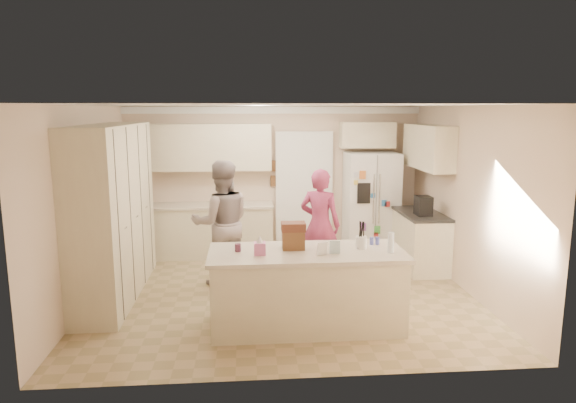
{
  "coord_description": "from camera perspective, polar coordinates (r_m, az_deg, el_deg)",
  "views": [
    {
      "loc": [
        -0.5,
        -6.82,
        2.55
      ],
      "look_at": [
        0.1,
        0.35,
        1.25
      ],
      "focal_mm": 32.0,
      "sensor_mm": 36.0,
      "label": 1
    }
  ],
  "objects": [
    {
      "name": "fridge_magnets",
      "position": [
        8.84,
        9.76,
        -0.67
      ],
      "size": [
        0.76,
        0.02,
        1.44
      ],
      "primitive_type": null,
      "color": "tan",
      "rests_on": "refrigerator"
    },
    {
      "name": "shaker_salt",
      "position": [
        6.33,
        9.28,
        -4.35
      ],
      "size": [
        0.05,
        0.05,
        0.09
      ],
      "primitive_type": "cylinder",
      "color": "#4E57B5",
      "rests_on": "island_top"
    },
    {
      "name": "dollhouse_roof",
      "position": [
        6.0,
        0.59,
        -2.81
      ],
      "size": [
        0.28,
        0.2,
        0.1
      ],
      "primitive_type": "cube",
      "color": "#592D1E",
      "rests_on": "dollhouse_body"
    },
    {
      "name": "fridge_dispenser",
      "position": [
        8.74,
        8.42,
        0.92
      ],
      "size": [
        0.22,
        0.03,
        0.35
      ],
      "primitive_type": "cube",
      "color": "black",
      "rests_on": "refrigerator"
    },
    {
      "name": "teen_girl",
      "position": [
        7.7,
        3.57,
        -2.58
      ],
      "size": [
        0.73,
        0.63,
        1.69
      ],
      "primitive_type": "imported",
      "rotation": [
        0.0,
        0.0,
        2.7
      ],
      "color": "#A2386C",
      "rests_on": "floor"
    },
    {
      "name": "fridge_handle_l",
      "position": [
        8.79,
        9.49,
        0.28
      ],
      "size": [
        0.02,
        0.02,
        0.85
      ],
      "primitive_type": "cylinder",
      "color": "silver",
      "rests_on": "refrigerator"
    },
    {
      "name": "shaker_pepper",
      "position": [
        6.35,
        9.9,
        -4.33
      ],
      "size": [
        0.05,
        0.05,
        0.09
      ],
      "primitive_type": "cylinder",
      "color": "#4E57B5",
      "rests_on": "island_top"
    },
    {
      "name": "wall_front",
      "position": [
        4.71,
        1.48,
        -5.18
      ],
      "size": [
        5.2,
        0.02,
        2.6
      ],
      "primitive_type": "cube",
      "color": "beige",
      "rests_on": "ground"
    },
    {
      "name": "doorway_opening",
      "position": [
        9.29,
        1.78,
        0.94
      ],
      "size": [
        0.9,
        0.06,
        2.1
      ],
      "primitive_type": "cube",
      "color": "black",
      "rests_on": "floor"
    },
    {
      "name": "right_upper_cab",
      "position": [
        8.56,
        15.3,
        5.86
      ],
      "size": [
        0.35,
        1.5,
        0.7
      ],
      "primitive_type": "cube",
      "color": "beige",
      "rests_on": "wall_right"
    },
    {
      "name": "tissue_plume",
      "position": [
        5.81,
        -3.16,
        -4.19
      ],
      "size": [
        0.08,
        0.08,
        0.08
      ],
      "primitive_type": "cone",
      "color": "white",
      "rests_on": "tissue_box"
    },
    {
      "name": "water_bottle",
      "position": [
        6.0,
        11.36,
        -4.5
      ],
      "size": [
        0.07,
        0.07,
        0.24
      ],
      "primitive_type": "cylinder",
      "color": "silver",
      "rests_on": "island_top"
    },
    {
      "name": "dollhouse_body",
      "position": [
        6.04,
        0.59,
        -4.29
      ],
      "size": [
        0.26,
        0.18,
        0.22
      ],
      "primitive_type": "cube",
      "color": "brown",
      "rests_on": "island_top"
    },
    {
      "name": "crown_back",
      "position": [
        9.1,
        -1.65,
        10.11
      ],
      "size": [
        5.2,
        0.08,
        0.12
      ],
      "primitive_type": "cube",
      "color": "white",
      "rests_on": "wall_back"
    },
    {
      "name": "back_upper_cab",
      "position": [
        8.99,
        -8.96,
        5.98
      ],
      "size": [
        2.2,
        0.35,
        0.8
      ],
      "primitive_type": "cube",
      "color": "beige",
      "rests_on": "wall_back"
    },
    {
      "name": "greeting_card_b",
      "position": [
        5.87,
        5.22,
        -5.08
      ],
      "size": [
        0.12,
        0.05,
        0.16
      ],
      "primitive_type": "cube",
      "rotation": [
        0.15,
        0.0,
        -0.1
      ],
      "color": "silver",
      "rests_on": "island_top"
    },
    {
      "name": "refrigerator",
      "position": [
        9.18,
        9.2,
        -0.24
      ],
      "size": [
        0.9,
        0.7,
        1.8
      ],
      "primitive_type": "cube",
      "rotation": [
        0.0,
        0.0,
        0.0
      ],
      "color": "white",
      "rests_on": "floor"
    },
    {
      "name": "right_countertop",
      "position": [
        8.47,
        14.56,
        -1.33
      ],
      "size": [
        0.63,
        1.24,
        0.04
      ],
      "primitive_type": "cube",
      "color": "#2D2B28",
      "rests_on": "right_base_cab"
    },
    {
      "name": "wall_frame_upper",
      "position": [
        9.16,
        -1.5,
        3.98
      ],
      "size": [
        0.15,
        0.02,
        0.2
      ],
      "primitive_type": "cube",
      "color": "brown",
      "rests_on": "wall_back"
    },
    {
      "name": "island_base",
      "position": [
        6.14,
        2.08,
        -9.88
      ],
      "size": [
        2.2,
        0.9,
        0.88
      ],
      "primitive_type": "cube",
      "color": "beige",
      "rests_on": "floor"
    },
    {
      "name": "greeting_card_a",
      "position": [
        5.8,
        3.83,
        -5.25
      ],
      "size": [
        0.12,
        0.06,
        0.16
      ],
      "primitive_type": "cube",
      "rotation": [
        0.15,
        0.0,
        0.2
      ],
      "color": "white",
      "rests_on": "island_top"
    },
    {
      "name": "back_base_cab",
      "position": [
        9.1,
        -8.76,
        -3.29
      ],
      "size": [
        2.2,
        0.6,
        0.88
      ],
      "primitive_type": "cube",
      "color": "beige",
      "rests_on": "floor"
    },
    {
      "name": "pantry_bank",
      "position": [
        7.38,
        -18.81,
        -1.06
      ],
      "size": [
        0.6,
        2.6,
        2.35
      ],
      "primitive_type": "cube",
      "color": "beige",
      "rests_on": "floor"
    },
    {
      "name": "fridge_handle_r",
      "position": [
        8.82,
        10.12,
        0.29
      ],
      "size": [
        0.02,
        0.02,
        0.85
      ],
      "primitive_type": "cylinder",
      "color": "silver",
      "rests_on": "refrigerator"
    },
    {
      "name": "coffee_maker",
      "position": [
        8.24,
        14.81,
        -0.45
      ],
      "size": [
        0.22,
        0.28,
        0.3
      ],
      "primitive_type": "cube",
      "color": "black",
      "rests_on": "right_countertop"
    },
    {
      "name": "right_base_cab",
      "position": [
        8.57,
        14.49,
        -4.34
      ],
      "size": [
        0.6,
        1.2,
        0.88
      ],
      "primitive_type": "cube",
      "color": "beige",
      "rests_on": "floor"
    },
    {
      "name": "doorway_casing",
      "position": [
        9.25,
        1.8,
        0.91
      ],
      "size": [
        1.02,
        0.03,
        2.22
      ],
      "primitive_type": "cube",
      "color": "white",
      "rests_on": "floor"
    },
    {
      "name": "floor",
      "position": [
        7.31,
        -0.56,
        -10.28
      ],
      "size": [
        5.2,
        4.6,
        0.02
      ],
      "primitive_type": "cube",
      "color": "#9C845E",
      "rests_on": "ground"
    },
    {
      "name": "tissue_box",
      "position": [
        5.84,
        -3.15,
        -5.24
      ],
      "size": [
        0.13,
        0.13,
        0.14
      ],
      "primitive_type": "cube",
      "color": "#CE66A4",
      "rests_on": "island_top"
    },
    {
      "name": "teen_boy",
      "position": [
        7.53,
        -7.38,
        -2.38
      ],
      "size": [
        1.0,
        0.84,
        1.83
      ],
      "primitive_type": "imported",
      "rotation": [
        0.0,
        0.0,
        3.31
      ],
      "color": "gray",
      "rests_on": "floor"
    },
    {
      "name": "over_fridge_cab",
      "position": [
        9.21,
        8.8,
        7.33
      ],
      "size": [
        0.95,
        0.35,
        0.45
      ],
      "primitive_type": "cube",
      "color": "beige",
      "rests_on": "wall_back"
    },
    {
      "name": "wall_back",
      "position": [
        9.23,
        -1.63,
        2.46
      ],
      "size": [
        5.2,
        0.02,
        2.6
      ],
      "primitive_type": "cube",
      "color": "beige",
      "rests_on": "ground"
    },
    {
      "name": "ceiling",
      "position": [
        6.84,
        -0.6,
        10.74
      ],
      "size": [
        5.2,
        4.6,
        0.02
      ],
      "primitive_type": "cube",
      "color": "white",
      "rests_on": "wall_back"
    },
    {
      "name": "wall_frame_lower",
      "position": [
        9.2,
        -1.49,
        2.3
      ],
      "size": [
        0.15,
        0.02,
        0.2
      ],
      "primitive_type": "cube",
      "color": "brown",
      "rests_on": "wall_back"
    },
    {
      "name": "jam_jar",
      "position": [
        5.99,
        -5.6,
        -5.12
      ],
      "size": [
        0.07,
        0.07,
        0.09
      ],
      "primitive_type": "cylinder",
      "color": "#59263F",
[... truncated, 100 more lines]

